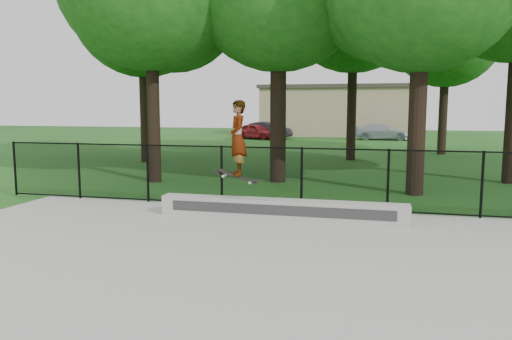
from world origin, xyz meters
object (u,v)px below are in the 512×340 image
object	(u,v)px
car_a	(256,131)
skater_airborne	(237,140)
grind_ledge	(281,209)
car_b	(267,130)
car_c	(382,132)

from	to	relation	value
car_a	skater_airborne	size ratio (longest dim) A/B	1.92
grind_ledge	skater_airborne	distance (m)	1.79
grind_ledge	car_b	world-z (taller)	car_b
grind_ledge	car_a	distance (m)	27.69
car_c	car_b	bearing A→B (deg)	94.13
car_a	skater_airborne	xyz separation A→B (m)	(6.24, -27.00, 1.21)
grind_ledge	skater_airborne	world-z (taller)	skater_airborne
car_b	car_a	bearing A→B (deg)	152.53
car_c	skater_airborne	xyz separation A→B (m)	(-3.20, -28.45, 1.22)
car_c	skater_airborne	size ratio (longest dim) A/B	2.07
skater_airborne	car_c	bearing A→B (deg)	83.58
grind_ledge	car_a	size ratio (longest dim) A/B	1.56
grind_ledge	car_c	xyz separation A→B (m)	(2.30, 28.20, 0.31)
car_a	car_c	distance (m)	9.55
car_b	car_c	xyz separation A→B (m)	(8.81, 0.47, -0.06)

